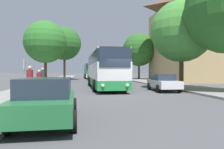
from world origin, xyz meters
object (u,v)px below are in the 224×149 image
object	(u,v)px
pedestrian_waiting_near	(30,81)
pedestrian_waiting_far	(39,81)
tree_left_near	(64,44)
tree_right_near	(182,31)
tree_left_far	(45,42)
bus_rear	(91,71)
parked_car_left_curb	(46,99)
bus_middle	(97,71)
bus_front	(105,69)
bus_stop_sign	(25,72)
parked_car_right_near	(163,82)
tree_right_far	(139,50)
pedestrian_walking_back	(43,79)

from	to	relation	value
pedestrian_waiting_near	pedestrian_waiting_far	xyz separation A→B (m)	(-0.04, 3.00, -0.12)
tree_left_near	tree_right_near	size ratio (longest dim) A/B	1.20
pedestrian_waiting_far	tree_left_far	distance (m)	16.97
bus_rear	parked_car_left_curb	world-z (taller)	bus_rear
bus_middle	parked_car_left_curb	xyz separation A→B (m)	(-3.70, -27.99, -0.96)
bus_front	tree_left_far	xyz separation A→B (m)	(-7.28, 11.21, 3.98)
bus_middle	bus_stop_sign	bearing A→B (deg)	-108.16
parked_car_right_near	pedestrian_waiting_near	size ratio (longest dim) A/B	2.33
bus_stop_sign	pedestrian_waiting_far	world-z (taller)	bus_stop_sign
tree_left_far	bus_front	bearing A→B (deg)	-56.99
parked_car_right_near	pedestrian_waiting_near	world-z (taller)	pedestrian_waiting_near
tree_right_near	tree_right_far	size ratio (longest dim) A/B	0.92
bus_middle	tree_left_far	world-z (taller)	tree_left_far
pedestrian_waiting_far	tree_right_near	world-z (taller)	tree_right_near
bus_front	pedestrian_waiting_near	bearing A→B (deg)	-124.05
tree_right_near	parked_car_left_curb	bearing A→B (deg)	-131.16
bus_stop_sign	pedestrian_waiting_near	xyz separation A→B (m)	(0.68, -1.67, -0.52)
parked_car_left_curb	pedestrian_walking_back	distance (m)	10.66
bus_rear	parked_car_right_near	xyz separation A→B (m)	(4.64, -31.51, -0.97)
bus_stop_sign	tree_left_near	distance (m)	27.10
pedestrian_waiting_near	tree_left_near	size ratio (longest dim) A/B	0.19
parked_car_left_curb	pedestrian_waiting_near	bearing A→B (deg)	105.93
bus_middle	pedestrian_waiting_far	size ratio (longest dim) A/B	6.97
bus_front	tree_left_near	distance (m)	21.59
bus_rear	pedestrian_waiting_far	world-z (taller)	bus_rear
tree_left_near	tree_right_far	bearing A→B (deg)	-1.79
parked_car_left_curb	parked_car_right_near	distance (m)	12.77
pedestrian_waiting_near	tree_left_far	size ratio (longest dim) A/B	0.21
bus_front	tree_right_near	distance (m)	8.01
parked_car_left_curb	tree_left_far	xyz separation A→B (m)	(-3.92, 24.89, 5.04)
pedestrian_waiting_far	tree_right_far	bearing A→B (deg)	71.31
parked_car_right_near	bus_middle	bearing A→B (deg)	-74.21
pedestrian_waiting_far	tree_left_near	distance (m)	25.92
bus_front	parked_car_left_curb	bearing A→B (deg)	-104.79
bus_middle	parked_car_right_near	bearing A→B (deg)	-78.33
bus_rear	pedestrian_waiting_far	size ratio (longest dim) A/B	7.09
bus_front	pedestrian_waiting_far	bearing A→B (deg)	-137.54
tree_left_far	tree_right_near	bearing A→B (deg)	-42.65
bus_rear	tree_left_near	xyz separation A→B (m)	(-5.18, -7.54, 5.03)
bus_middle	pedestrian_walking_back	xyz separation A→B (m)	(-5.59, -17.50, -0.66)
bus_middle	tree_left_near	distance (m)	9.67
parked_car_left_curb	bus_front	bearing A→B (deg)	74.77
parked_car_left_curb	pedestrian_waiting_far	bearing A→B (deg)	100.42
pedestrian_waiting_far	bus_stop_sign	bearing A→B (deg)	-105.09
bus_stop_sign	tree_right_far	xyz separation A→B (m)	(14.63, 26.16, 4.14)
tree_left_near	pedestrian_waiting_near	bearing A→B (deg)	-89.70
pedestrian_waiting_far	bus_front	bearing A→B (deg)	54.17
parked_car_left_curb	tree_right_far	distance (m)	36.06
parked_car_left_curb	pedestrian_walking_back	size ratio (longest dim) A/B	2.44
bus_stop_sign	pedestrian_waiting_far	size ratio (longest dim) A/B	1.44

